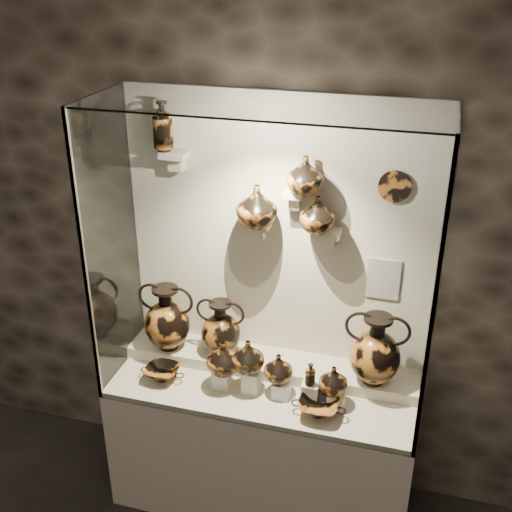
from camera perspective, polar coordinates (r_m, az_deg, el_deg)
The scene contains 36 objects.
wall_back at distance 3.51m, azimuth 2.01°, elevation 1.63°, with size 5.00×0.02×3.20m, color black.
plinth at distance 3.92m, azimuth 0.54°, elevation -16.52°, with size 1.70×0.60×0.80m, color beige.
front_tier at distance 3.65m, azimuth 0.57°, elevation -11.71°, with size 1.68×0.58×0.03m, color #C5B498.
rear_tier at distance 3.76m, azimuth 1.29°, elevation -9.72°, with size 1.70×0.25×0.10m, color #C5B498.
back_panel at distance 3.50m, azimuth 1.99°, elevation 1.60°, with size 1.70×0.03×1.60m, color beige.
glass_front at distance 2.98m, azimuth -0.87°, elevation -3.07°, with size 1.70×0.01×1.60m, color white.
glass_left at distance 3.52m, azimuth -12.76°, elevation 1.08°, with size 0.01×0.60×1.60m, color white.
glass_right at distance 3.14m, azimuth 15.71°, elevation -2.48°, with size 0.01×0.60×1.60m, color white.
glass_top at distance 2.96m, azimuth 0.71°, elevation 13.30°, with size 1.70×0.60×0.01m, color white.
frame_post_left at distance 3.30m, azimuth -14.98°, elevation -0.98°, with size 0.02×0.02×1.60m, color gray.
frame_post_right at distance 2.89m, azimuth 15.42°, elevation -5.12°, with size 0.02×0.02×1.60m, color gray.
pedestal_a at distance 3.62m, azimuth -3.05°, elevation -10.77°, with size 0.09×0.09×0.10m, color silver.
pedestal_b at distance 3.57m, azimuth -0.43°, elevation -11.04°, with size 0.09×0.09×0.13m, color silver.
pedestal_c at distance 3.55m, azimuth 2.27°, elevation -11.74°, with size 0.09×0.09×0.09m, color silver.
pedestal_d at distance 3.52m, azimuth 4.86°, elevation -11.95°, with size 0.09×0.09×0.12m, color silver.
pedestal_e at distance 3.51m, azimuth 7.14°, elevation -12.54°, with size 0.09×0.09×0.08m, color silver.
bracket_ul at distance 3.44m, azimuth -7.23°, elevation 8.97°, with size 0.14×0.12×0.04m, color beige.
bracket_ca at distance 3.42m, azimuth 0.08°, elevation 2.82°, with size 0.14×0.12×0.04m, color beige.
bracket_cb at distance 3.30m, azimuth 3.44°, elevation 5.63°, with size 0.10×0.12×0.04m, color beige.
bracket_cc at distance 3.35m, azimuth 6.36°, elevation 2.10°, with size 0.14×0.12×0.04m, color beige.
amphora_left at distance 3.76m, azimuth -7.91°, elevation -5.44°, with size 0.32×0.32×0.40m, color #A35C1F, non-canonical shape.
amphora_mid at distance 3.69m, azimuth -3.15°, elevation -6.40°, with size 0.27×0.27×0.34m, color #94511A, non-canonical shape.
amphora_right at distance 3.50m, azimuth 10.59°, elevation -8.16°, with size 0.33×0.33×0.41m, color #A35C1F, non-canonical shape.
jug_a at distance 3.52m, azimuth -2.92°, elevation -9.04°, with size 0.19×0.19×0.19m, color #A35C1F.
jug_b at distance 3.49m, azimuth -0.71°, elevation -8.87°, with size 0.18×0.18×0.19m, color #94511A.
jug_c at distance 3.49m, azimuth 2.01°, elevation -9.89°, with size 0.16×0.16×0.16m, color #A35C1F.
jug_e at distance 3.45m, azimuth 6.90°, elevation -10.85°, with size 0.15×0.15×0.16m, color #A35C1F.
lekythos_small at distance 3.42m, azimuth 4.86°, elevation -10.33°, with size 0.06×0.06×0.15m, color #94511A, non-canonical shape.
kylix_left at distance 3.70m, azimuth -8.31°, elevation -10.17°, with size 0.25×0.21×0.10m, color #94511A, non-canonical shape.
kylix_right at distance 3.43m, azimuth 5.60°, elevation -13.17°, with size 0.27×0.23×0.11m, color #A35C1F, non-canonical shape.
lekythos_tall at distance 3.41m, azimuth -8.30°, elevation 11.57°, with size 0.12×0.12×0.29m, color #A35C1F, non-canonical shape.
ovoid_vase_a at distance 3.32m, azimuth 0.08°, elevation 4.48°, with size 0.22×0.22×0.23m, color #94511A.
ovoid_vase_b at distance 3.21m, azimuth 4.39°, elevation 7.19°, with size 0.19×0.19×0.20m, color #94511A.
ovoid_vase_c at distance 3.27m, azimuth 5.49°, elevation 3.73°, with size 0.18×0.18×0.19m, color #94511A.
wall_plate at distance 3.26m, azimuth 12.24°, elevation 6.07°, with size 0.16×0.16×0.02m, color #A55B20.
info_placard at distance 3.48m, azimuth 11.27°, elevation -2.02°, with size 0.17×0.01×0.23m, color beige.
Camera 1 is at (0.75, -0.61, 3.04)m, focal length 45.00 mm.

